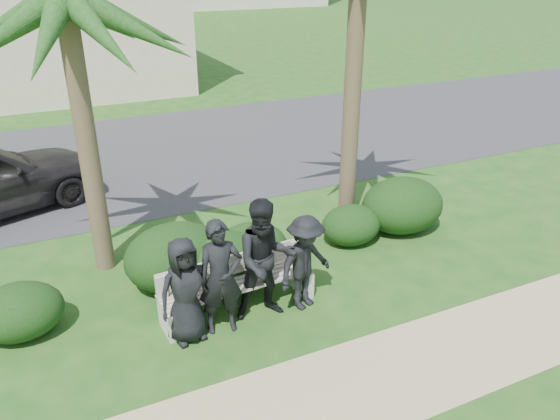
# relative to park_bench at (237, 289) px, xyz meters

# --- Properties ---
(ground) EXTENTS (160.00, 160.00, 0.00)m
(ground) POSITION_rel_park_bench_xyz_m (0.67, -0.39, -0.37)
(ground) COLOR #184C15
(ground) RESTS_ON ground
(footpath) EXTENTS (30.00, 1.60, 0.01)m
(footpath) POSITION_rel_park_bench_xyz_m (0.67, -2.19, -0.37)
(footpath) COLOR tan
(footpath) RESTS_ON ground
(asphalt_street) EXTENTS (160.00, 8.00, 0.01)m
(asphalt_street) POSITION_rel_park_bench_xyz_m (0.67, 7.61, -0.37)
(asphalt_street) COLOR #2D2D30
(asphalt_street) RESTS_ON ground
(park_bench) EXTENTS (2.38, 0.67, 0.82)m
(park_bench) POSITION_rel_park_bench_xyz_m (0.00, 0.00, 0.00)
(park_bench) COLOR gray
(park_bench) RESTS_ON ground
(man_a) EXTENTS (0.83, 0.60, 1.57)m
(man_a) POSITION_rel_park_bench_xyz_m (-0.87, -0.33, 0.41)
(man_a) COLOR black
(man_a) RESTS_ON ground
(man_b) EXTENTS (0.68, 0.50, 1.73)m
(man_b) POSITION_rel_park_bench_xyz_m (-0.37, -0.35, 0.49)
(man_b) COLOR black
(man_b) RESTS_ON ground
(man_c) EXTENTS (1.01, 0.85, 1.87)m
(man_c) POSITION_rel_park_bench_xyz_m (0.34, -0.28, 0.57)
(man_c) COLOR black
(man_c) RESTS_ON ground
(man_d) EXTENTS (1.11, 0.85, 1.52)m
(man_d) POSITION_rel_park_bench_xyz_m (0.96, -0.34, 0.39)
(man_d) COLOR black
(man_d) RESTS_ON ground
(hedge_a) EXTENTS (1.22, 1.01, 0.80)m
(hedge_a) POSITION_rel_park_bench_xyz_m (-2.99, 0.76, 0.03)
(hedge_a) COLOR black
(hedge_a) RESTS_ON ground
(hedge_b) EXTENTS (1.66, 1.37, 1.08)m
(hedge_b) POSITION_rel_park_bench_xyz_m (-0.64, 1.09, 0.17)
(hedge_b) COLOR black
(hedge_b) RESTS_ON ground
(hedge_c) EXTENTS (1.43, 1.18, 0.93)m
(hedge_c) POSITION_rel_park_bench_xyz_m (0.02, 0.78, 0.10)
(hedge_c) COLOR black
(hedge_c) RESTS_ON ground
(hedge_d) EXTENTS (1.27, 1.05, 0.83)m
(hedge_d) POSITION_rel_park_bench_xyz_m (0.66, 1.06, 0.04)
(hedge_d) COLOR black
(hedge_d) RESTS_ON ground
(hedge_e) EXTENTS (1.14, 0.94, 0.74)m
(hedge_e) POSITION_rel_park_bench_xyz_m (2.70, 1.12, 0.00)
(hedge_e) COLOR black
(hedge_e) RESTS_ON ground
(hedge_f) EXTENTS (1.65, 1.36, 1.08)m
(hedge_f) POSITION_rel_park_bench_xyz_m (3.89, 1.17, 0.17)
(hedge_f) COLOR black
(hedge_f) RESTS_ON ground
(palm_left) EXTENTS (3.00, 3.00, 5.22)m
(palm_left) POSITION_rel_park_bench_xyz_m (-1.62, 2.18, 3.89)
(palm_left) COLOR brown
(palm_left) RESTS_ON ground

